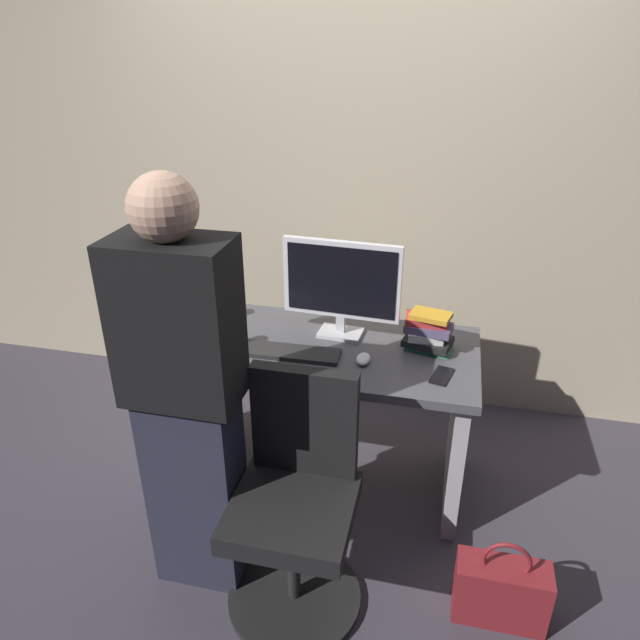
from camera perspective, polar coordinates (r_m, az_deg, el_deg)
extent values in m
plane|color=#3D3842|center=(3.04, 0.22, -14.79)|extent=(9.00, 9.00, 0.00)
cube|color=tan|center=(3.18, 3.95, 17.23)|extent=(6.40, 0.10, 3.00)
cube|color=#4C4C51|center=(2.62, 0.25, -2.86)|extent=(1.39, 0.68, 0.04)
cube|color=#B2B2B7|center=(3.00, -11.77, -7.62)|extent=(0.06, 0.60, 0.70)
cube|color=#B2B2B7|center=(2.78, 13.35, -10.93)|extent=(0.06, 0.60, 0.70)
cylinder|color=black|center=(2.52, -2.53, -25.57)|extent=(0.52, 0.52, 0.03)
cylinder|color=black|center=(2.36, -2.63, -22.40)|extent=(0.05, 0.05, 0.39)
cube|color=black|center=(2.19, -2.76, -18.33)|extent=(0.44, 0.44, 0.08)
cube|color=black|center=(2.16, -1.53, -9.95)|extent=(0.40, 0.06, 0.44)
cube|color=#262838|center=(2.37, -12.02, -15.98)|extent=(0.34, 0.20, 0.85)
cube|color=black|center=(1.97, -13.93, -0.29)|extent=(0.40, 0.24, 0.58)
sphere|color=tan|center=(1.83, -15.25, 10.65)|extent=(0.22, 0.22, 0.22)
cube|color=silver|center=(2.70, 2.04, -1.27)|extent=(0.21, 0.15, 0.02)
cube|color=silver|center=(2.68, 2.06, -0.36)|extent=(0.04, 0.03, 0.08)
cube|color=silver|center=(2.59, 2.14, 4.00)|extent=(0.54, 0.06, 0.36)
cube|color=black|center=(2.58, 2.08, 3.86)|extent=(0.50, 0.04, 0.32)
cube|color=#262626|center=(2.54, -2.86, -3.23)|extent=(0.43, 0.14, 0.02)
ellipsoid|color=white|center=(2.48, 4.29, -3.85)|extent=(0.06, 0.10, 0.03)
cylinder|color=#3372B2|center=(2.61, -8.57, -1.54)|extent=(0.07, 0.07, 0.10)
cylinder|color=silver|center=(2.89, -9.46, 1.14)|extent=(0.07, 0.07, 0.10)
cube|color=#338C59|center=(2.62, 10.69, -2.66)|extent=(0.21, 0.15, 0.02)
cube|color=black|center=(2.61, 10.59, -2.09)|extent=(0.23, 0.19, 0.03)
cube|color=white|center=(2.60, 10.47, -1.36)|extent=(0.15, 0.14, 0.04)
cube|color=#594C72|center=(2.58, 10.68, -0.77)|extent=(0.22, 0.15, 0.03)
cube|color=red|center=(2.57, 10.49, 0.03)|extent=(0.18, 0.11, 0.03)
cube|color=gold|center=(2.55, 10.87, 0.43)|extent=(0.19, 0.15, 0.02)
cube|color=black|center=(2.43, 11.90, -5.40)|extent=(0.10, 0.16, 0.01)
cube|color=maroon|center=(2.48, 17.39, -24.22)|extent=(0.34, 0.14, 0.26)
torus|color=maroon|center=(2.36, 17.94, -21.71)|extent=(0.18, 0.02, 0.18)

